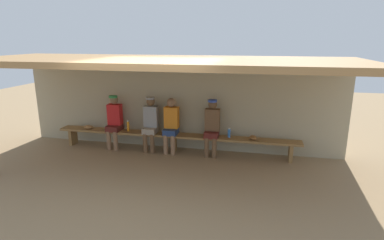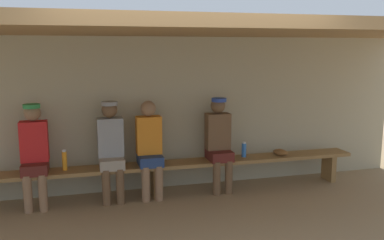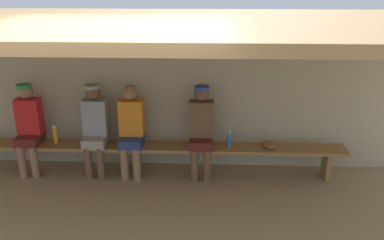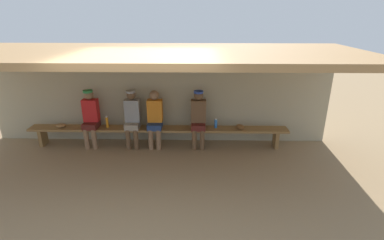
{
  "view_description": "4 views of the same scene",
  "coord_description": "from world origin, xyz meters",
  "views": [
    {
      "loc": [
        1.98,
        -5.42,
        2.71
      ],
      "look_at": [
        0.5,
        1.34,
        0.9
      ],
      "focal_mm": 29.15,
      "sensor_mm": 36.0,
      "label": 1
    },
    {
      "loc": [
        -0.95,
        -3.95,
        2.03
      ],
      "look_at": [
        0.48,
        1.35,
        1.09
      ],
      "focal_mm": 39.0,
      "sensor_mm": 36.0,
      "label": 2
    },
    {
      "loc": [
        1.04,
        -3.8,
        2.85
      ],
      "look_at": [
        0.83,
        1.09,
        1.03
      ],
      "focal_mm": 38.13,
      "sensor_mm": 36.0,
      "label": 3
    },
    {
      "loc": [
        0.92,
        -4.6,
        2.97
      ],
      "look_at": [
        0.8,
        1.1,
        0.83
      ],
      "focal_mm": 26.83,
      "sensor_mm": 36.0,
      "label": 4
    }
  ],
  "objects": [
    {
      "name": "ground_plane",
      "position": [
        0.0,
        0.0,
        0.0
      ],
      "size": [
        24.0,
        24.0,
        0.0
      ],
      "primitive_type": "plane",
      "color": "#937754"
    },
    {
      "name": "back_wall",
      "position": [
        0.0,
        2.0,
        1.1
      ],
      "size": [
        8.0,
        0.2,
        2.2
      ],
      "primitive_type": "cube",
      "color": "tan",
      "rests_on": "ground"
    },
    {
      "name": "dugout_roof",
      "position": [
        0.0,
        0.7,
        2.26
      ],
      "size": [
        8.0,
        2.8,
        0.12
      ],
      "primitive_type": "cube",
      "color": "#9E7547",
      "rests_on": "back_wall"
    },
    {
      "name": "bench",
      "position": [
        0.0,
        1.55,
        0.39
      ],
      "size": [
        6.0,
        0.36,
        0.46
      ],
      "color": "olive",
      "rests_on": "ground"
    },
    {
      "name": "player_middle",
      "position": [
        -0.58,
        1.55,
        0.75
      ],
      "size": [
        0.34,
        0.42,
        1.34
      ],
      "color": "gray",
      "rests_on": "ground"
    },
    {
      "name": "player_rightmost",
      "position": [
        -1.54,
        1.55,
        0.75
      ],
      "size": [
        0.34,
        0.42,
        1.34
      ],
      "color": "#591E19",
      "rests_on": "ground"
    },
    {
      "name": "player_shirtless_tan",
      "position": [
        -0.06,
        1.55,
        0.73
      ],
      "size": [
        0.34,
        0.42,
        1.34
      ],
      "color": "navy",
      "rests_on": "ground"
    },
    {
      "name": "player_leftmost",
      "position": [
        0.94,
        1.55,
        0.75
      ],
      "size": [
        0.34,
        0.42,
        1.34
      ],
      "color": "#591E19",
      "rests_on": "ground"
    },
    {
      "name": "water_bottle_green",
      "position": [
        1.34,
        1.59,
        0.57
      ],
      "size": [
        0.07,
        0.07,
        0.22
      ],
      "color": "blue",
      "rests_on": "bench"
    },
    {
      "name": "water_bottle_clear",
      "position": [
        -1.18,
        1.57,
        0.59
      ],
      "size": [
        0.06,
        0.06,
        0.27
      ],
      "color": "orange",
      "rests_on": "bench"
    },
    {
      "name": "baseball_glove_dark_brown",
      "position": [
        1.9,
        1.54,
        0.51
      ],
      "size": [
        0.25,
        0.29,
        0.09
      ],
      "primitive_type": "ellipsoid",
      "rotation": [
        0.0,
        0.0,
        1.95
      ],
      "color": "brown",
      "rests_on": "bench"
    },
    {
      "name": "baseball_glove_worn",
      "position": [
        -2.26,
        1.53,
        0.51
      ],
      "size": [
        0.26,
        0.2,
        0.09
      ],
      "primitive_type": "ellipsoid",
      "rotation": [
        0.0,
        0.0,
        3.03
      ],
      "color": "olive",
      "rests_on": "bench"
    }
  ]
}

